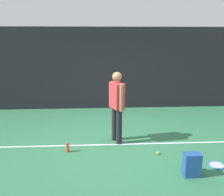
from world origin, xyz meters
TOP-DOWN VIEW (x-y plane):
  - ground_plane at (0.00, 0.00)m, footprint 12.00×12.00m
  - back_fence at (0.00, 3.00)m, footprint 10.00×0.10m
  - court_line at (0.00, -0.14)m, footprint 9.00×0.05m
  - tennis_player at (0.09, 0.03)m, footprint 0.36×0.50m
  - tennis_racket at (2.01, -1.25)m, footprint 0.62×0.33m
  - backpack at (1.35, -1.56)m, footprint 0.30×0.28m
  - tennis_ball_near_player at (0.94, -0.69)m, footprint 0.07×0.07m
  - water_bottle at (-1.03, -0.47)m, footprint 0.07×0.07m

SIDE VIEW (x-z plane):
  - ground_plane at x=0.00m, z-range 0.00..0.00m
  - court_line at x=0.00m, z-range 0.00..0.00m
  - tennis_racket at x=2.01m, z-range 0.00..0.03m
  - tennis_ball_near_player at x=0.94m, z-range 0.00..0.07m
  - water_bottle at x=-1.03m, z-range 0.00..0.21m
  - backpack at x=1.35m, z-range -0.01..0.43m
  - tennis_player at x=0.09m, z-range 0.12..1.82m
  - back_fence at x=0.00m, z-range 0.00..2.80m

